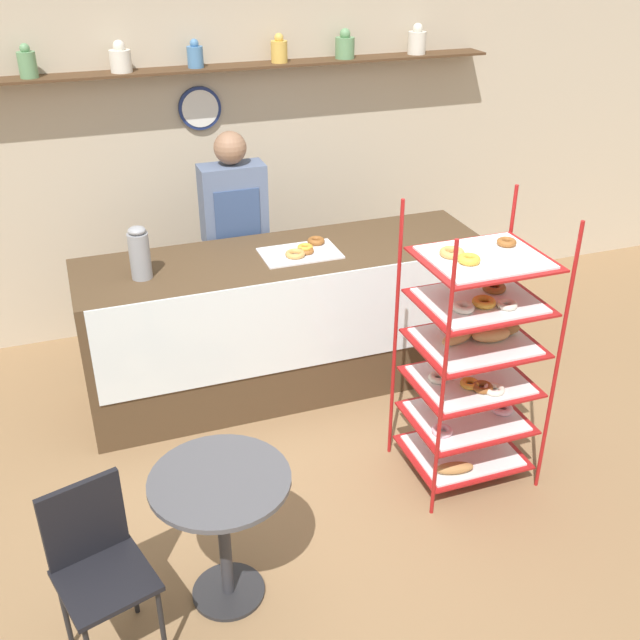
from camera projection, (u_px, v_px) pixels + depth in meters
name	position (u px, v px, depth m)	size (l,w,h in m)	color
ground_plane	(340.00, 470.00, 4.56)	(14.00, 14.00, 0.00)	olive
back_wall	(237.00, 151.00, 5.79)	(10.00, 0.30, 2.70)	beige
display_counter	(287.00, 321.00, 5.17)	(2.75, 0.80, 1.01)	#4C3823
pastry_rack	(474.00, 358.00, 4.20)	(0.71, 0.60, 1.67)	#A51919
person_worker	(235.00, 238.00, 5.36)	(0.45, 0.23, 1.70)	#282833
cafe_table	(222.00, 509.00, 3.47)	(0.66, 0.66, 0.74)	#262628
cafe_chair	(96.00, 556.00, 3.24)	(0.47, 0.47, 0.87)	black
coffee_carafe	(139.00, 253.00, 4.53)	(0.13, 0.13, 0.34)	gray
donut_tray_counter	(303.00, 251.00, 4.93)	(0.51, 0.33, 0.05)	silver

